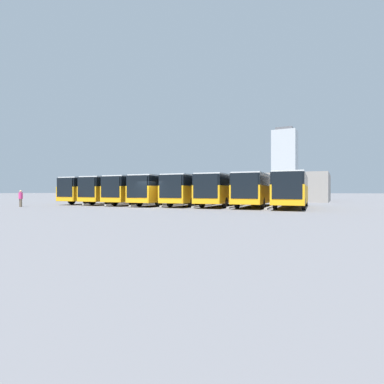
{
  "coord_description": "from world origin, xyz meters",
  "views": [
    {
      "loc": [
        -16.1,
        23.61,
        1.53
      ],
      "look_at": [
        -1.52,
        -5.9,
        1.49
      ],
      "focal_mm": 28.0,
      "sensor_mm": 36.0,
      "label": 1
    }
  ],
  "objects_px": {
    "bus_1": "(257,189)",
    "bus_4": "(165,189)",
    "bus_0": "(292,189)",
    "bus_2": "(224,189)",
    "pedestrian": "(21,198)",
    "bus_6": "(119,190)",
    "bus_5": "(141,189)",
    "bus_7": "(99,190)",
    "bus_3": "(194,189)"
  },
  "relations": [
    {
      "from": "bus_0",
      "to": "bus_7",
      "type": "distance_m",
      "value": 24.09
    },
    {
      "from": "bus_0",
      "to": "bus_3",
      "type": "bearing_deg",
      "value": -3.15
    },
    {
      "from": "bus_0",
      "to": "bus_4",
      "type": "distance_m",
      "value": 13.78
    },
    {
      "from": "bus_7",
      "to": "pedestrian",
      "type": "relative_size",
      "value": 7.13
    },
    {
      "from": "pedestrian",
      "to": "bus_0",
      "type": "bearing_deg",
      "value": 38.25
    },
    {
      "from": "bus_3",
      "to": "bus_5",
      "type": "relative_size",
      "value": 1.0
    },
    {
      "from": "bus_6",
      "to": "bus_4",
      "type": "bearing_deg",
      "value": 173.47
    },
    {
      "from": "bus_1",
      "to": "pedestrian",
      "type": "height_order",
      "value": "bus_1"
    },
    {
      "from": "bus_6",
      "to": "bus_7",
      "type": "relative_size",
      "value": 1.0
    },
    {
      "from": "bus_1",
      "to": "bus_2",
      "type": "bearing_deg",
      "value": -0.89
    },
    {
      "from": "bus_2",
      "to": "bus_3",
      "type": "distance_m",
      "value": 3.45
    },
    {
      "from": "bus_6",
      "to": "pedestrian",
      "type": "height_order",
      "value": "bus_6"
    },
    {
      "from": "bus_3",
      "to": "bus_4",
      "type": "xyz_separation_m",
      "value": [
        3.44,
        0.46,
        0.0
      ]
    },
    {
      "from": "bus_0",
      "to": "bus_2",
      "type": "bearing_deg",
      "value": -4.3
    },
    {
      "from": "bus_7",
      "to": "bus_3",
      "type": "bearing_deg",
      "value": 176.01
    },
    {
      "from": "bus_1",
      "to": "bus_4",
      "type": "relative_size",
      "value": 1.0
    },
    {
      "from": "bus_1",
      "to": "bus_4",
      "type": "distance_m",
      "value": 10.36
    },
    {
      "from": "bus_4",
      "to": "bus_3",
      "type": "bearing_deg",
      "value": -176.4
    },
    {
      "from": "bus_2",
      "to": "pedestrian",
      "type": "height_order",
      "value": "bus_2"
    },
    {
      "from": "bus_4",
      "to": "bus_7",
      "type": "bearing_deg",
      "value": -6.53
    },
    {
      "from": "bus_2",
      "to": "bus_5",
      "type": "bearing_deg",
      "value": -1.36
    },
    {
      "from": "bus_7",
      "to": "bus_5",
      "type": "bearing_deg",
      "value": 173.62
    },
    {
      "from": "bus_0",
      "to": "pedestrian",
      "type": "bearing_deg",
      "value": 19.37
    },
    {
      "from": "bus_3",
      "to": "bus_7",
      "type": "height_order",
      "value": "same"
    },
    {
      "from": "bus_0",
      "to": "bus_5",
      "type": "distance_m",
      "value": 17.21
    },
    {
      "from": "bus_1",
      "to": "bus_5",
      "type": "xyz_separation_m",
      "value": [
        13.77,
        0.65,
        0.0
      ]
    },
    {
      "from": "bus_0",
      "to": "bus_7",
      "type": "relative_size",
      "value": 1.0
    },
    {
      "from": "bus_1",
      "to": "bus_3",
      "type": "distance_m",
      "value": 6.89
    },
    {
      "from": "bus_1",
      "to": "bus_7",
      "type": "relative_size",
      "value": 1.0
    },
    {
      "from": "bus_2",
      "to": "bus_7",
      "type": "xyz_separation_m",
      "value": [
        17.21,
        0.18,
        0.0
      ]
    },
    {
      "from": "bus_1",
      "to": "bus_7",
      "type": "height_order",
      "value": "same"
    },
    {
      "from": "bus_2",
      "to": "pedestrian",
      "type": "distance_m",
      "value": 20.64
    },
    {
      "from": "bus_0",
      "to": "bus_6",
      "type": "height_order",
      "value": "same"
    },
    {
      "from": "bus_3",
      "to": "bus_6",
      "type": "bearing_deg",
      "value": -3.14
    },
    {
      "from": "bus_5",
      "to": "bus_6",
      "type": "relative_size",
      "value": 1.0
    },
    {
      "from": "bus_0",
      "to": "bus_6",
      "type": "distance_m",
      "value": 20.65
    },
    {
      "from": "bus_5",
      "to": "bus_6",
      "type": "distance_m",
      "value": 3.44
    },
    {
      "from": "bus_6",
      "to": "bus_1",
      "type": "bearing_deg",
      "value": 177.77
    },
    {
      "from": "bus_5",
      "to": "pedestrian",
      "type": "bearing_deg",
      "value": 50.18
    },
    {
      "from": "bus_2",
      "to": "bus_6",
      "type": "xyz_separation_m",
      "value": [
        13.77,
        0.33,
        0.0
      ]
    },
    {
      "from": "bus_5",
      "to": "pedestrian",
      "type": "height_order",
      "value": "bus_5"
    },
    {
      "from": "bus_0",
      "to": "bus_6",
      "type": "xyz_separation_m",
      "value": [
        20.65,
        0.29,
        0.0
      ]
    },
    {
      "from": "bus_2",
      "to": "bus_5",
      "type": "xyz_separation_m",
      "value": [
        10.32,
        0.47,
        0.0
      ]
    },
    {
      "from": "bus_5",
      "to": "pedestrian",
      "type": "relative_size",
      "value": 7.13
    },
    {
      "from": "bus_3",
      "to": "bus_6",
      "type": "xyz_separation_m",
      "value": [
        10.32,
        0.15,
        0.0
      ]
    },
    {
      "from": "bus_0",
      "to": "bus_2",
      "type": "height_order",
      "value": "same"
    },
    {
      "from": "bus_5",
      "to": "bus_4",
      "type": "bearing_deg",
      "value": 173.16
    },
    {
      "from": "bus_3",
      "to": "bus_4",
      "type": "bearing_deg",
      "value": 3.6
    },
    {
      "from": "bus_7",
      "to": "pedestrian",
      "type": "height_order",
      "value": "bus_7"
    },
    {
      "from": "bus_2",
      "to": "bus_4",
      "type": "height_order",
      "value": "same"
    }
  ]
}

